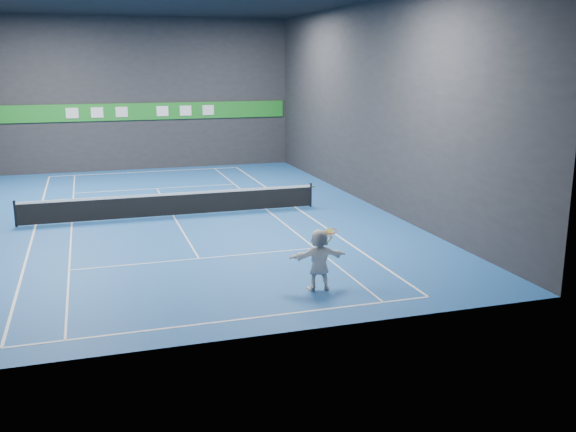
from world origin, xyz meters
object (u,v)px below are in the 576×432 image
object	(u,v)px
tennis_racket	(331,232)
tennis_net	(173,204)
player	(319,259)
tennis_ball	(313,187)

from	to	relation	value
tennis_racket	tennis_net	bearing A→B (deg)	106.98
player	tennis_ball	xyz separation A→B (m)	(-0.15, 0.11, 2.10)
player	tennis_ball	size ratio (longest dim) A/B	27.13
tennis_net	tennis_racket	xyz separation A→B (m)	(3.16, -10.34, 1.12)
player	tennis_racket	size ratio (longest dim) A/B	3.95
tennis_ball	tennis_racket	world-z (taller)	tennis_ball
tennis_ball	tennis_net	bearing A→B (deg)	104.36
player	tennis_net	bearing A→B (deg)	-72.26
tennis_racket	tennis_ball	bearing A→B (deg)	172.90
tennis_net	tennis_racket	distance (m)	10.87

